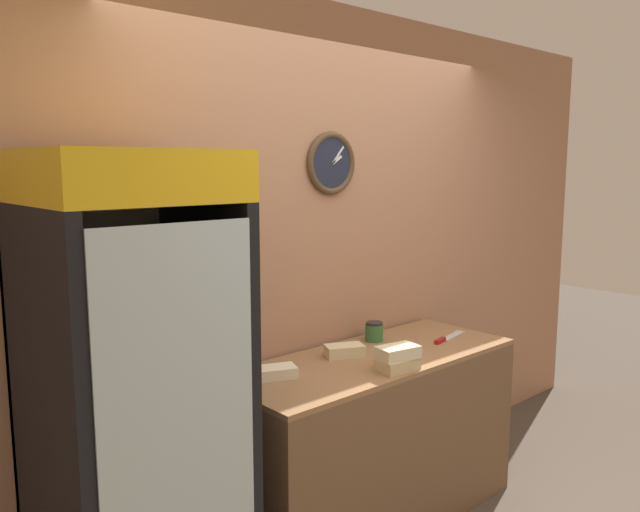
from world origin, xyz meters
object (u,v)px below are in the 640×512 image
(condiment_jar, at_px, (374,332))
(sandwich_stack_middle, at_px, (398,352))
(beverage_cooler, at_px, (128,388))
(sandwich_flat_left, at_px, (273,372))
(chefs_knife, at_px, (446,338))
(sandwich_flat_right, at_px, (344,351))
(sandwich_stack_bottom, at_px, (397,364))

(condiment_jar, bearing_deg, sandwich_stack_middle, -124.13)
(beverage_cooler, relative_size, sandwich_flat_left, 8.08)
(chefs_knife, bearing_deg, sandwich_flat_right, 166.15)
(beverage_cooler, height_order, sandwich_stack_middle, beverage_cooler)
(sandwich_flat_left, height_order, sandwich_flat_right, sandwich_flat_right)
(condiment_jar, bearing_deg, sandwich_stack_bottom, -124.13)
(sandwich_stack_bottom, xyz_separation_m, sandwich_stack_middle, (-0.00, 0.00, 0.06))
(sandwich_flat_right, relative_size, condiment_jar, 2.08)
(beverage_cooler, bearing_deg, condiment_jar, 6.75)
(sandwich_stack_bottom, bearing_deg, condiment_jar, 55.87)
(beverage_cooler, distance_m, condiment_jar, 1.54)
(sandwich_stack_middle, bearing_deg, condiment_jar, 55.87)
(sandwich_flat_left, bearing_deg, beverage_cooler, -174.66)
(beverage_cooler, height_order, chefs_knife, beverage_cooler)
(beverage_cooler, xyz_separation_m, sandwich_flat_left, (0.73, 0.07, -0.12))
(chefs_knife, xyz_separation_m, condiment_jar, (-0.32, 0.25, 0.05))
(sandwich_flat_right, xyz_separation_m, chefs_knife, (0.64, -0.16, -0.02))
(sandwich_stack_bottom, relative_size, sandwich_stack_middle, 0.97)
(beverage_cooler, bearing_deg, chefs_knife, -2.25)
(sandwich_stack_middle, xyz_separation_m, chefs_knife, (0.60, 0.17, -0.08))
(beverage_cooler, distance_m, sandwich_flat_right, 1.21)
(sandwich_flat_right, bearing_deg, chefs_knife, -13.85)
(chefs_knife, height_order, condiment_jar, condiment_jar)
(sandwich_stack_bottom, relative_size, condiment_jar, 1.96)
(sandwich_stack_bottom, relative_size, chefs_knife, 0.62)
(sandwich_flat_left, bearing_deg, chefs_knife, -7.23)
(beverage_cooler, height_order, sandwich_stack_bottom, beverage_cooler)
(beverage_cooler, relative_size, condiment_jar, 17.75)
(sandwich_stack_bottom, distance_m, sandwich_stack_middle, 0.06)
(sandwich_stack_middle, bearing_deg, sandwich_flat_right, 96.36)
(condiment_jar, bearing_deg, sandwich_flat_left, -171.97)
(sandwich_stack_bottom, bearing_deg, sandwich_stack_middle, 180.00)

